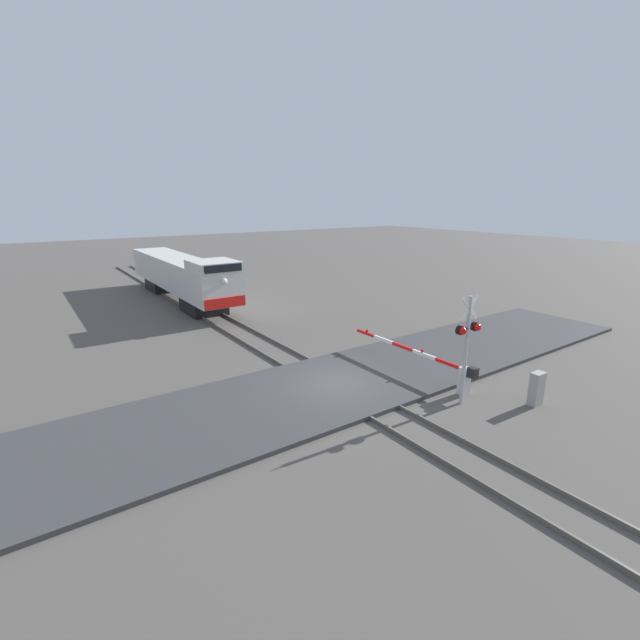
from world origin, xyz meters
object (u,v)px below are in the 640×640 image
at_px(locomotive, 181,275).
at_px(crossing_gate, 443,367).
at_px(crossing_signal, 467,338).
at_px(utility_cabinet, 536,389).

height_order(locomotive, crossing_gate, locomotive).
bearing_deg(crossing_signal, locomotive, 97.26).
xyz_separation_m(crossing_signal, utility_cabinet, (2.16, -1.65, -1.97)).
relative_size(crossing_gate, utility_cabinet, 5.49).
bearing_deg(locomotive, crossing_signal, -82.74).
bearing_deg(crossing_gate, crossing_signal, -114.46).
xyz_separation_m(locomotive, crossing_gate, (3.67, -21.65, -1.18)).
xyz_separation_m(locomotive, utility_cabinet, (5.12, -24.86, -1.33)).
bearing_deg(utility_cabinet, crossing_gate, 114.35).
height_order(crossing_signal, utility_cabinet, crossing_signal).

